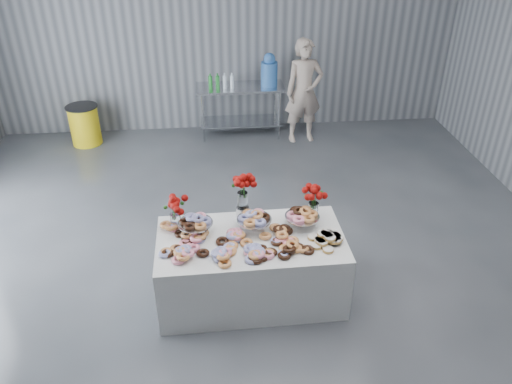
% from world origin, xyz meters
% --- Properties ---
extents(ground, '(9.00, 9.00, 0.00)m').
position_xyz_m(ground, '(0.00, 0.00, 0.00)').
color(ground, '#37393E').
rests_on(ground, ground).
extents(room_walls, '(8.04, 9.04, 4.02)m').
position_xyz_m(room_walls, '(-0.27, 0.07, 2.64)').
color(room_walls, gray).
rests_on(room_walls, ground).
extents(display_table, '(1.92, 1.03, 0.75)m').
position_xyz_m(display_table, '(0.04, -0.05, 0.38)').
color(display_table, white).
rests_on(display_table, ground).
extents(prep_table, '(1.50, 0.60, 0.90)m').
position_xyz_m(prep_table, '(0.22, 4.10, 0.62)').
color(prep_table, silver).
rests_on(prep_table, ground).
extents(donut_mounds, '(1.82, 0.83, 0.09)m').
position_xyz_m(donut_mounds, '(0.04, -0.10, 0.80)').
color(donut_mounds, '#E98F55').
rests_on(donut_mounds, display_table).
extents(cake_stand_left, '(0.36, 0.36, 0.17)m').
position_xyz_m(cake_stand_left, '(-0.51, 0.09, 0.89)').
color(cake_stand_left, silver).
rests_on(cake_stand_left, display_table).
extents(cake_stand_mid, '(0.36, 0.36, 0.17)m').
position_xyz_m(cake_stand_mid, '(0.09, 0.10, 0.89)').
color(cake_stand_mid, silver).
rests_on(cake_stand_mid, display_table).
extents(cake_stand_right, '(0.36, 0.36, 0.17)m').
position_xyz_m(cake_stand_right, '(0.59, 0.11, 0.89)').
color(cake_stand_right, silver).
rests_on(cake_stand_right, display_table).
extents(danish_pile, '(0.48, 0.48, 0.11)m').
position_xyz_m(danish_pile, '(0.79, -0.19, 0.81)').
color(danish_pile, silver).
rests_on(danish_pile, display_table).
extents(bouquet_left, '(0.26, 0.26, 0.42)m').
position_xyz_m(bouquet_left, '(-0.72, 0.19, 1.05)').
color(bouquet_left, white).
rests_on(bouquet_left, display_table).
extents(bouquet_right, '(0.26, 0.26, 0.42)m').
position_xyz_m(bouquet_right, '(0.73, 0.26, 1.05)').
color(bouquet_right, white).
rests_on(bouquet_right, display_table).
extents(bouquet_center, '(0.26, 0.26, 0.57)m').
position_xyz_m(bouquet_center, '(-0.02, 0.30, 1.13)').
color(bouquet_center, silver).
rests_on(bouquet_center, display_table).
extents(water_jug, '(0.28, 0.28, 0.55)m').
position_xyz_m(water_jug, '(0.72, 4.10, 1.15)').
color(water_jug, '#4387E3').
rests_on(water_jug, prep_table).
extents(drink_bottles, '(0.54, 0.08, 0.27)m').
position_xyz_m(drink_bottles, '(-0.10, 4.00, 1.04)').
color(drink_bottles, '#268C33').
rests_on(drink_bottles, prep_table).
extents(person, '(0.68, 0.49, 1.75)m').
position_xyz_m(person, '(1.27, 3.80, 0.88)').
color(person, '#CC8C93').
rests_on(person, ground).
extents(trash_barrel, '(0.53, 0.53, 0.68)m').
position_xyz_m(trash_barrel, '(-2.45, 3.99, 0.34)').
color(trash_barrel, yellow).
rests_on(trash_barrel, ground).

